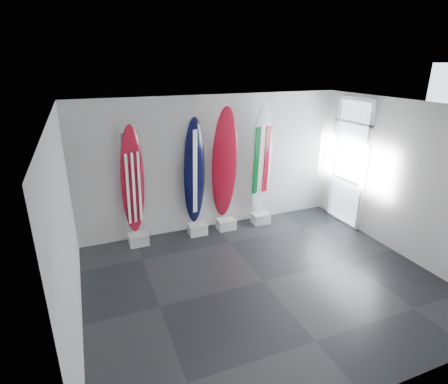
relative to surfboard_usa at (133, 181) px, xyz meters
name	(u,v)px	position (x,y,z in m)	size (l,w,h in m)	color
floor	(263,281)	(1.81, -2.28, -1.39)	(6.00, 6.00, 0.00)	black
ceiling	(271,108)	(1.81, -2.28, 1.61)	(6.00, 6.00, 0.00)	white
wall_back	(213,164)	(1.81, 0.22, 0.11)	(6.00, 6.00, 0.00)	silver
wall_front	(385,288)	(1.81, -4.78, 0.11)	(6.00, 6.00, 0.00)	silver
wall_left	(67,234)	(-1.19, -2.28, 0.11)	(5.00, 5.00, 0.00)	silver
wall_right	(405,181)	(4.81, -2.28, 0.11)	(5.00, 5.00, 0.00)	silver
display_block_usa	(139,239)	(0.00, -0.10, -1.27)	(0.40, 0.30, 0.24)	white
surfboard_usa	(133,181)	(0.00, 0.00, 0.00)	(0.52, 0.08, 2.30)	maroon
display_block_navy	(197,229)	(1.30, -0.10, -1.27)	(0.40, 0.30, 0.24)	white
surfboard_navy	(194,172)	(1.30, 0.00, 0.03)	(0.54, 0.08, 2.37)	black
display_block_swiss	(226,224)	(1.99, -0.10, -1.27)	(0.40, 0.30, 0.24)	white
surfboard_swiss	(225,165)	(1.99, 0.00, 0.13)	(0.58, 0.08, 2.57)	maroon
display_block_italy	(261,218)	(2.88, -0.10, -1.27)	(0.40, 0.30, 0.24)	white
surfboard_italy	(261,160)	(2.88, 0.00, 0.14)	(0.58, 0.08, 2.57)	white
wall_outlet	(105,229)	(-0.64, 0.20, -1.04)	(0.09, 0.02, 0.13)	silver
glass_door	(349,164)	(4.78, -0.73, 0.04)	(0.12, 1.16, 2.85)	white
balcony	(387,194)	(6.11, -0.73, -0.89)	(2.80, 2.20, 1.20)	slate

